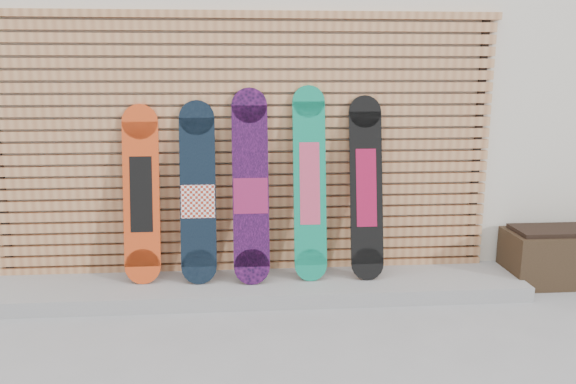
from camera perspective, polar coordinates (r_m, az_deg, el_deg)
The scene contains 10 objects.
ground at distance 4.15m, azimuth -1.99°, elevation -13.82°, with size 80.00×80.00×0.00m, color gray.
building at distance 7.26m, azimuth 0.76°, elevation 12.04°, with size 12.00×5.00×3.60m, color beige.
concrete_step at distance 4.75m, azimuth -4.18°, elevation -9.61°, with size 4.60×0.70×0.12m, color gray.
slat_wall at distance 4.74m, azimuth -4.41°, elevation 4.73°, with size 4.26×0.08×2.29m.
planter_box at distance 5.50m, azimuth 26.69°, elevation -5.80°, with size 1.10×0.46×0.50m.
snowboard_0 at distance 4.71m, azimuth -14.67°, elevation -0.23°, with size 0.29×0.30×1.44m.
snowboard_1 at distance 4.63m, azimuth -9.14°, elevation -0.16°, with size 0.29×0.34×1.47m.
snowboard_2 at distance 4.58m, azimuth -3.82°, elevation 0.47°, with size 0.29×0.38×1.57m.
snowboard_3 at distance 4.63m, azimuth 2.21°, elevation 0.87°, with size 0.27×0.33×1.59m.
snowboard_4 at distance 4.70m, azimuth 7.94°, elevation 0.43°, with size 0.27×0.35×1.51m.
Camera 1 is at (-0.14, -3.73, 1.82)m, focal length 35.00 mm.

